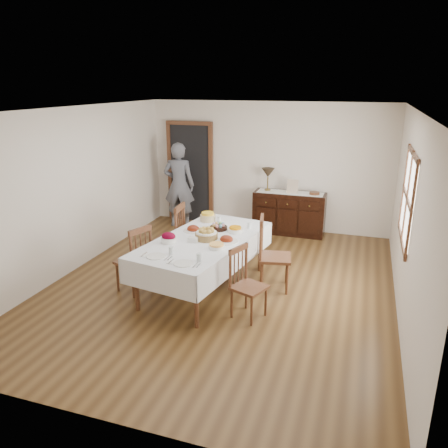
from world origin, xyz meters
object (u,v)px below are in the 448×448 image
(sideboard, at_px, (289,213))
(chair_left_far, at_px, (172,237))
(chair_right_far, at_px, (271,253))
(chair_left_near, at_px, (135,259))
(table_lamp, at_px, (268,173))
(dining_table, at_px, (204,244))
(chair_right_near, at_px, (246,282))
(person, at_px, (179,182))

(sideboard, bearing_deg, chair_left_far, -122.30)
(chair_right_far, bearing_deg, chair_left_near, 100.33)
(chair_right_far, relative_size, table_lamp, 2.41)
(chair_right_far, height_order, sideboard, chair_right_far)
(chair_right_far, xyz_separation_m, sideboard, (-0.18, 2.58, -0.13))
(dining_table, distance_m, chair_right_near, 1.01)
(table_lamp, bearing_deg, chair_right_far, -76.00)
(chair_left_near, xyz_separation_m, table_lamp, (1.19, 3.32, 0.69))
(dining_table, xyz_separation_m, sideboard, (0.75, 2.91, -0.28))
(chair_left_far, relative_size, person, 0.58)
(chair_right_far, distance_m, sideboard, 2.59)
(sideboard, bearing_deg, table_lamp, 176.99)
(chair_right_near, distance_m, person, 4.04)
(chair_left_near, bearing_deg, chair_left_far, -169.29)
(chair_right_far, bearing_deg, chair_left_far, 72.28)
(chair_left_near, bearing_deg, table_lamp, -179.40)
(chair_right_far, bearing_deg, chair_right_near, 160.76)
(chair_left_near, bearing_deg, sideboard, 173.65)
(person, bearing_deg, chair_right_far, 128.44)
(chair_left_far, relative_size, sideboard, 0.77)
(dining_table, bearing_deg, person, 130.08)
(chair_right_near, height_order, chair_right_far, chair_right_far)
(sideboard, bearing_deg, dining_table, -104.36)
(person, height_order, table_lamp, person)
(chair_left_near, height_order, chair_right_far, chair_right_far)
(chair_left_far, xyz_separation_m, chair_right_near, (1.55, -1.10, -0.08))
(chair_right_near, height_order, table_lamp, table_lamp)
(chair_right_far, xyz_separation_m, table_lamp, (-0.65, 2.60, 0.65))
(chair_right_far, distance_m, table_lamp, 2.76)
(chair_right_near, relative_size, table_lamp, 2.06)
(chair_right_far, relative_size, sideboard, 0.78)
(chair_left_near, xyz_separation_m, chair_right_near, (1.71, -0.19, -0.04))
(chair_left_near, relative_size, chair_left_far, 0.93)
(dining_table, distance_m, person, 3.11)
(sideboard, bearing_deg, chair_left_near, -116.72)
(chair_right_far, relative_size, person, 0.58)
(chair_left_near, height_order, sideboard, chair_left_near)
(dining_table, relative_size, person, 1.31)
(table_lamp, bearing_deg, chair_left_near, -109.77)
(dining_table, xyz_separation_m, table_lamp, (0.28, 2.93, 0.50))
(sideboard, height_order, person, person)
(chair_right_near, xyz_separation_m, chair_right_far, (0.13, 0.90, 0.08))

